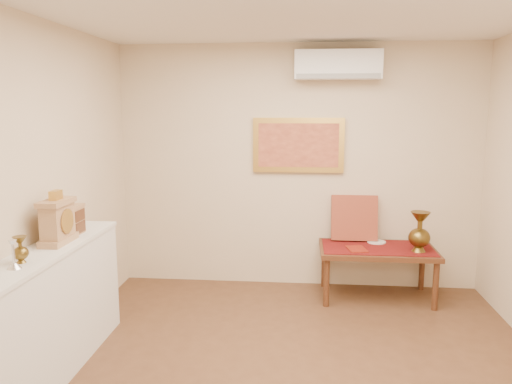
# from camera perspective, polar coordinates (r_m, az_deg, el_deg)

# --- Properties ---
(wall_back) EXTENTS (4.00, 0.02, 2.70)m
(wall_back) POSITION_cam_1_polar(r_m,az_deg,el_deg) (5.59, 4.83, 2.82)
(wall_back) COLOR beige
(wall_back) RESTS_ON ground
(wall_left) EXTENTS (0.02, 4.50, 2.70)m
(wall_left) POSITION_cam_1_polar(r_m,az_deg,el_deg) (3.94, -26.06, -0.98)
(wall_left) COLOR beige
(wall_left) RESTS_ON ground
(candlestick) EXTENTS (0.09, 0.09, 0.19)m
(candlestick) POSITION_cam_1_polar(r_m,az_deg,el_deg) (3.59, -25.98, -6.43)
(candlestick) COLOR silver
(candlestick) RESTS_ON display_ledge
(brass_urn_small) EXTENTS (0.10, 0.10, 0.23)m
(brass_urn_small) POSITION_cam_1_polar(r_m,az_deg,el_deg) (3.70, -25.36, -5.59)
(brass_urn_small) COLOR brown
(brass_urn_small) RESTS_ON display_ledge
(table_cloth) EXTENTS (1.14, 0.59, 0.01)m
(table_cloth) POSITION_cam_1_polar(r_m,az_deg,el_deg) (5.44, 13.71, -6.17)
(table_cloth) COLOR maroon
(table_cloth) RESTS_ON low_table
(brass_urn_tall) EXTENTS (0.22, 0.22, 0.50)m
(brass_urn_tall) POSITION_cam_1_polar(r_m,az_deg,el_deg) (5.34, 18.21, -3.87)
(brass_urn_tall) COLOR brown
(brass_urn_tall) RESTS_ON table_cloth
(plate) EXTENTS (0.20, 0.20, 0.01)m
(plate) POSITION_cam_1_polar(r_m,az_deg,el_deg) (5.62, 13.59, -5.56)
(plate) COLOR silver
(plate) RESTS_ON table_cloth
(menu) EXTENTS (0.22, 0.28, 0.01)m
(menu) POSITION_cam_1_polar(r_m,az_deg,el_deg) (5.29, 11.44, -6.41)
(menu) COLOR maroon
(menu) RESTS_ON table_cloth
(cushion) EXTENTS (0.50, 0.20, 0.51)m
(cushion) POSITION_cam_1_polar(r_m,az_deg,el_deg) (5.61, 11.16, -2.92)
(cushion) COLOR maroon
(cushion) RESTS_ON table_cloth
(display_ledge) EXTENTS (0.37, 2.02, 0.98)m
(display_ledge) POSITION_cam_1_polar(r_m,az_deg,el_deg) (4.08, -23.00, -12.98)
(display_ledge) COLOR silver
(display_ledge) RESTS_ON floor
(mantel_clock) EXTENTS (0.17, 0.36, 0.41)m
(mantel_clock) POSITION_cam_1_polar(r_m,az_deg,el_deg) (4.10, -21.71, -3.09)
(mantel_clock) COLOR tan
(mantel_clock) RESTS_ON display_ledge
(wooden_chest) EXTENTS (0.16, 0.21, 0.24)m
(wooden_chest) POSITION_cam_1_polar(r_m,az_deg,el_deg) (4.36, -20.34, -2.97)
(wooden_chest) COLOR tan
(wooden_chest) RESTS_ON display_ledge
(low_table) EXTENTS (1.20, 0.70, 0.55)m
(low_table) POSITION_cam_1_polar(r_m,az_deg,el_deg) (5.46, 13.69, -6.87)
(low_table) COLOR #542D19
(low_table) RESTS_ON floor
(painting) EXTENTS (1.00, 0.06, 0.60)m
(painting) POSITION_cam_1_polar(r_m,az_deg,el_deg) (5.54, 4.87, 5.35)
(painting) COLOR gold
(painting) RESTS_ON wall_back
(ac_unit) EXTENTS (0.90, 0.25, 0.30)m
(ac_unit) POSITION_cam_1_polar(r_m,az_deg,el_deg) (5.45, 9.33, 14.13)
(ac_unit) COLOR white
(ac_unit) RESTS_ON wall_back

